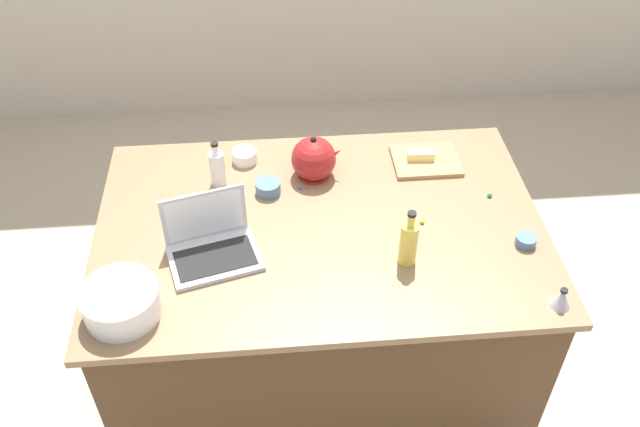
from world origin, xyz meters
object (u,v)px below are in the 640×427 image
object	(u,v)px
cutting_board	(426,161)
ramekin_small	(268,187)
bottle_oil	(409,242)
mixing_bowl_large	(121,301)
ramekin_wide	(526,241)
bottle_vinegar	(217,167)
butter_stick_left	(421,156)
laptop	(211,243)
kitchen_timer	(562,298)
kettle	(313,159)
ramekin_medium	(245,156)

from	to	relation	value
cutting_board	ramekin_small	size ratio (longest dim) A/B	2.76
bottle_oil	mixing_bowl_large	bearing A→B (deg)	-170.86
cutting_board	ramekin_wide	size ratio (longest dim) A/B	3.68
bottle_vinegar	ramekin_small	xyz separation A→B (m)	(0.19, -0.08, -0.05)
mixing_bowl_large	butter_stick_left	bearing A→B (deg)	32.41
laptop	kitchen_timer	bearing A→B (deg)	-16.71
kettle	ramekin_wide	distance (m)	0.87
ramekin_wide	ramekin_medium	bearing A→B (deg)	149.86
cutting_board	ramekin_medium	size ratio (longest dim) A/B	2.69
mixing_bowl_large	ramekin_medium	world-z (taller)	mixing_bowl_large
butter_stick_left	kitchen_timer	distance (m)	0.86
bottle_vinegar	cutting_board	world-z (taller)	bottle_vinegar
ramekin_small	ramekin_medium	bearing A→B (deg)	113.22
kitchen_timer	laptop	bearing A→B (deg)	163.29
ramekin_small	laptop	bearing A→B (deg)	-123.14
bottle_oil	bottle_vinegar	bearing A→B (deg)	143.41
laptop	cutting_board	world-z (taller)	laptop
ramekin_small	ramekin_medium	distance (m)	0.23
bottle_oil	butter_stick_left	distance (m)	0.58
mixing_bowl_large	cutting_board	size ratio (longest dim) A/B	0.94
cutting_board	ramekin_medium	distance (m)	0.75
ramekin_medium	ramekin_wide	distance (m)	1.16
ramekin_wide	kettle	bearing A→B (deg)	147.42
kettle	ramekin_medium	bearing A→B (deg)	156.99
bottle_vinegar	bottle_oil	bearing A→B (deg)	-36.59
bottle_vinegar	kettle	distance (m)	0.38
ramekin_wide	mixing_bowl_large	bearing A→B (deg)	-171.87
mixing_bowl_large	cutting_board	distance (m)	1.34
ramekin_small	butter_stick_left	bearing A→B (deg)	12.26
ramekin_medium	bottle_vinegar	bearing A→B (deg)	-127.62
mixing_bowl_large	bottle_vinegar	bearing A→B (deg)	65.70
kitchen_timer	bottle_vinegar	bearing A→B (deg)	146.87
ramekin_medium	ramekin_wide	bearing A→B (deg)	-30.14
bottle_vinegar	ramekin_wide	distance (m)	1.20
kettle	cutting_board	bearing A→B (deg)	5.26
mixing_bowl_large	ramekin_small	distance (m)	0.75
kettle	cutting_board	size ratio (longest dim) A/B	0.78
mixing_bowl_large	butter_stick_left	distance (m)	1.32
kettle	ramekin_small	world-z (taller)	kettle
ramekin_small	ramekin_wide	bearing A→B (deg)	-22.19
kettle	bottle_oil	bearing A→B (deg)	-60.62
bottle_oil	butter_stick_left	xyz separation A→B (m)	(0.16, 0.56, -0.06)
bottle_oil	cutting_board	size ratio (longest dim) A/B	0.84
bottle_vinegar	ramekin_medium	world-z (taller)	bottle_vinegar
bottle_vinegar	cutting_board	bearing A→B (deg)	4.14
bottle_oil	ramekin_medium	world-z (taller)	bottle_oil
kettle	ramekin_medium	size ratio (longest dim) A/B	2.11
butter_stick_left	ramekin_medium	distance (m)	0.73
ramekin_wide	laptop	bearing A→B (deg)	177.23
butter_stick_left	ramekin_wide	distance (m)	0.58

